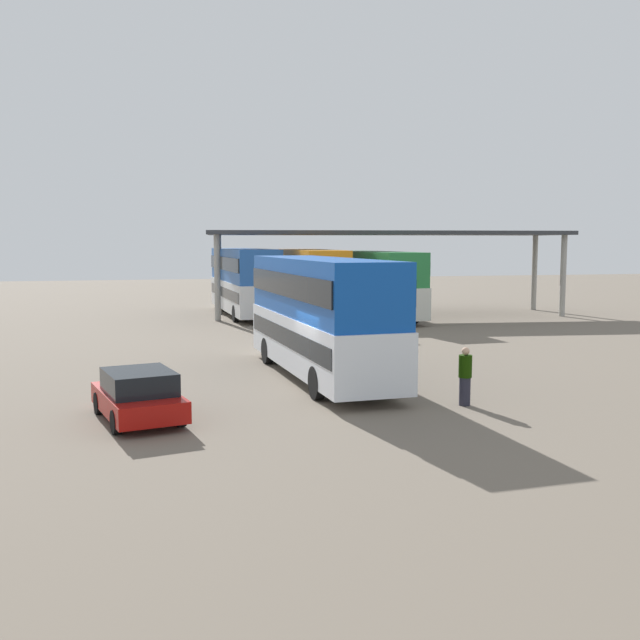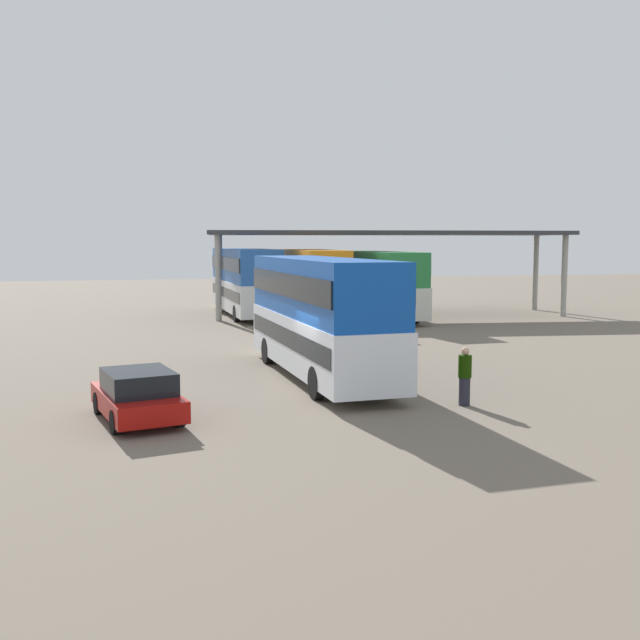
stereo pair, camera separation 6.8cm
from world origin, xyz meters
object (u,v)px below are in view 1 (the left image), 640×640
Objects in this scene: double_decker_mid_row at (311,281)px; double_decker_near_canopy at (244,279)px; pedestrian_waiting at (465,376)px; parked_hatchback at (138,395)px; double_decker_far_right at (376,282)px; double_decker_main at (320,312)px.

double_decker_near_canopy is at bearing 50.99° from double_decker_mid_row.
double_decker_mid_row is at bearing -110.49° from pedestrian_waiting.
double_decker_near_canopy reaches higher than parked_hatchback.
double_decker_mid_row is 3.99m from double_decker_far_right.
double_decker_mid_row is at bearing -132.94° from double_decker_near_canopy.
double_decker_far_right is (13.77, 22.73, 1.57)m from parked_hatchback.
double_decker_far_right is (7.78, 17.97, -0.02)m from double_decker_main.
double_decker_near_canopy is 4.83m from double_decker_mid_row.
pedestrian_waiting is at bearing -105.84° from parked_hatchback.
double_decker_far_right is 23.57m from pedestrian_waiting.
parked_hatchback is 0.38× the size of double_decker_mid_row.
double_decker_near_canopy is 1.11× the size of double_decker_far_right.
double_decker_main is 2.67× the size of parked_hatchback.
double_decker_far_right is at bearing -45.05° from parked_hatchback.
double_decker_near_canopy reaches higher than double_decker_mid_row.
parked_hatchback is at bearing 157.99° from double_decker_mid_row.
double_decker_near_canopy is at bearing -26.94° from parked_hatchback.
double_decker_main is 0.92× the size of double_decker_near_canopy.
double_decker_mid_row is 1.00× the size of double_decker_far_right.
double_decker_main reaches higher than double_decker_far_right.
pedestrian_waiting reaches higher than parked_hatchback.
double_decker_mid_row is at bearing 81.42° from double_decker_far_right.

